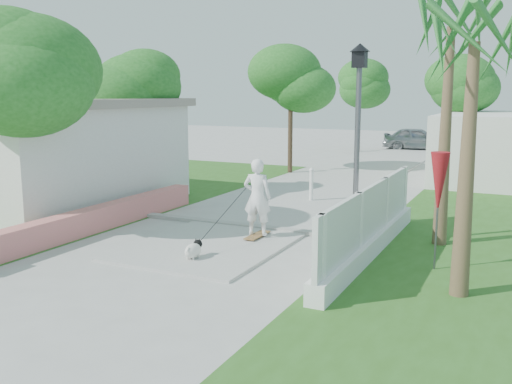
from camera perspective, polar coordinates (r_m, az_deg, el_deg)
The scene contains 20 objects.
ground at distance 9.78m, azimuth -16.93°, elevation -10.91°, with size 90.00×90.00×0.00m, color #B7B7B2.
path_strip at distance 27.59m, azimuth 12.38°, elevation 2.65°, with size 3.20×36.00×0.06m, color #B7B7B2.
curb at distance 14.53m, azimuth -0.73°, elevation -3.44°, with size 6.50×0.25×0.10m, color #999993.
grass_left at distance 20.09m, azimuth -16.24°, elevation -0.24°, with size 8.00×20.00×0.01m, color #2F5E1D.
pink_wall at distance 14.36m, azimuth -17.12°, elevation -2.98°, with size 0.45×8.20×0.80m.
house_left at distance 19.19m, azimuth -22.70°, elevation 3.85°, with size 8.40×7.40×3.23m.
lattice_fence at distance 12.35m, azimuth 11.43°, elevation -3.69°, with size 0.35×7.00×1.50m.
street_lamp at distance 12.66m, azimuth 10.09°, elevation 5.32°, with size 0.44×0.44×4.44m.
bollard at distance 17.96m, azimuth 5.55°, elevation 0.82°, with size 0.14×0.14×1.09m.
patio_umbrella at distance 11.38m, azimuth 17.83°, elevation 0.74°, with size 0.36×0.36×2.30m.
tree_left_near at distance 14.47m, azimuth -22.90°, elevation 10.79°, with size 3.60×3.60×5.28m.
tree_left_mid at distance 19.19m, azimuth -12.34°, elevation 9.95°, with size 3.20×3.20×4.85m.
tree_path_left at distance 24.47m, azimuth 3.52°, elevation 10.86°, with size 3.40×3.40×5.23m.
tree_path_right at distance 26.81m, azimuth 19.44°, elevation 9.54°, with size 3.00×3.00×4.79m.
tree_path_far at distance 33.88m, azimuth 10.39°, elevation 10.45°, with size 3.20×3.20×5.17m.
palm_far at distance 13.30m, azimuth 18.87°, elevation 14.04°, with size 1.80×1.80×5.30m.
palm_near at distance 9.90m, azimuth 20.95°, elevation 12.45°, with size 1.80×1.80×4.70m.
skateboarder at distance 13.00m, azimuth -1.04°, elevation -1.11°, with size 0.78×2.42×1.91m.
dog at distance 11.80m, azimuth -6.24°, elevation -5.76°, with size 0.31×0.63×0.43m.
parked_car at distance 35.67m, azimuth 15.83°, elevation 5.15°, with size 1.61×4.00×1.36m, color #AFB2B8.
Camera 1 is at (6.32, -6.65, 3.40)m, focal length 40.00 mm.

